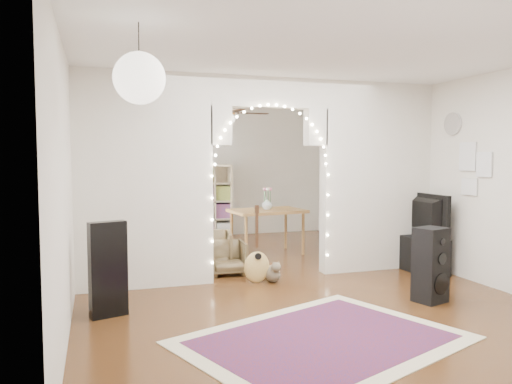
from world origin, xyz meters
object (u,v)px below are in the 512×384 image
object	(u,v)px
dining_chair_right	(211,250)
dining_table	(267,214)
floor_speaker	(431,265)
dining_chair_left	(227,258)
media_console	(417,253)
bookcase	(196,202)
acoustic_guitar	(257,254)

from	to	relation	value
dining_chair_right	dining_table	bearing A→B (deg)	45.45
floor_speaker	dining_chair_left	world-z (taller)	floor_speaker
floor_speaker	dining_table	bearing A→B (deg)	87.89
dining_chair_right	media_console	bearing A→B (deg)	-9.14
dining_table	media_console	bearing A→B (deg)	-53.15
media_console	dining_chair_left	distance (m)	2.76
floor_speaker	bookcase	bearing A→B (deg)	91.36
floor_speaker	dining_chair_left	size ratio (longest dim) A/B	1.66
acoustic_guitar	dining_chair_left	size ratio (longest dim) A/B	1.69
floor_speaker	media_console	size ratio (longest dim) A/B	0.85
bookcase	media_console	bearing A→B (deg)	-38.96
dining_table	dining_chair_left	size ratio (longest dim) A/B	2.49
media_console	dining_table	world-z (taller)	dining_table
bookcase	dining_chair_right	size ratio (longest dim) A/B	2.43
floor_speaker	media_console	bearing A→B (deg)	42.43
floor_speaker	dining_chair_left	bearing A→B (deg)	116.04
acoustic_guitar	dining_chair_left	xyz separation A→B (m)	(-0.24, 0.60, -0.14)
media_console	dining_chair_left	xyz separation A→B (m)	(-2.70, 0.60, -0.02)
media_console	dining_chair_left	bearing A→B (deg)	167.99
dining_table	acoustic_guitar	bearing A→B (deg)	-119.01
floor_speaker	bookcase	size ratio (longest dim) A/B	0.57
acoustic_guitar	dining_table	distance (m)	2.00
bookcase	dining_chair_right	world-z (taller)	bookcase
dining_table	dining_chair_right	size ratio (longest dim) A/B	2.08
media_console	bookcase	xyz separation A→B (m)	(-2.53, 3.75, 0.49)
dining_table	dining_chair_left	world-z (taller)	dining_table
media_console	dining_chair_left	size ratio (longest dim) A/B	1.95
floor_speaker	dining_table	world-z (taller)	floor_speaker
acoustic_guitar	dining_table	bearing A→B (deg)	70.26
floor_speaker	dining_chair_right	xyz separation A→B (m)	(-2.01, 2.39, -0.14)
bookcase	dining_chair_left	size ratio (longest dim) A/B	2.91
floor_speaker	dining_chair_right	size ratio (longest dim) A/B	1.38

